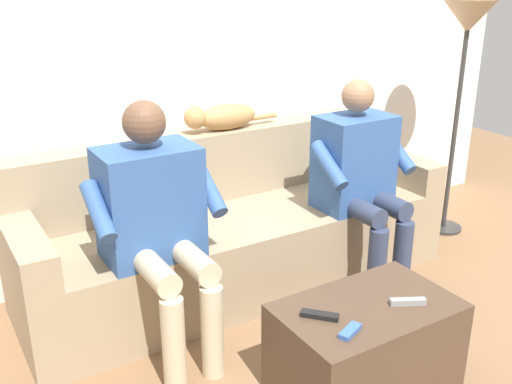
{
  "coord_description": "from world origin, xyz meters",
  "views": [
    {
      "loc": [
        1.47,
        2.49,
        1.68
      ],
      "look_at": [
        0.0,
        0.09,
        0.61
      ],
      "focal_mm": 41.58,
      "sensor_mm": 36.0,
      "label": 1
    }
  ],
  "objects_px": {
    "person_right_seated": "(155,215)",
    "remote_gray": "(408,302)",
    "remote_blue": "(350,331)",
    "person_left_seated": "(360,172)",
    "floor_lamp": "(467,34)",
    "cat_on_backrest": "(221,117)",
    "remote_black": "(320,315)",
    "couch": "(235,232)",
    "coffee_table": "(365,347)"
  },
  "relations": [
    {
      "from": "remote_gray",
      "to": "remote_blue",
      "type": "height_order",
      "value": "remote_gray"
    },
    {
      "from": "person_left_seated",
      "to": "person_right_seated",
      "type": "height_order",
      "value": "person_right_seated"
    },
    {
      "from": "remote_gray",
      "to": "remote_black",
      "type": "height_order",
      "value": "remote_gray"
    },
    {
      "from": "remote_blue",
      "to": "remote_gray",
      "type": "bearing_deg",
      "value": -16.39
    },
    {
      "from": "remote_black",
      "to": "remote_gray",
      "type": "bearing_deg",
      "value": 30.93
    },
    {
      "from": "couch",
      "to": "remote_black",
      "type": "height_order",
      "value": "couch"
    },
    {
      "from": "remote_gray",
      "to": "remote_blue",
      "type": "distance_m",
      "value": 0.33
    },
    {
      "from": "remote_gray",
      "to": "couch",
      "type": "bearing_deg",
      "value": -55.02
    },
    {
      "from": "cat_on_backrest",
      "to": "person_left_seated",
      "type": "bearing_deg",
      "value": 132.89
    },
    {
      "from": "person_right_seated",
      "to": "floor_lamp",
      "type": "height_order",
      "value": "floor_lamp"
    },
    {
      "from": "person_right_seated",
      "to": "floor_lamp",
      "type": "distance_m",
      "value": 2.26
    },
    {
      "from": "remote_gray",
      "to": "cat_on_backrest",
      "type": "bearing_deg",
      "value": -58.43
    },
    {
      "from": "remote_black",
      "to": "person_left_seated",
      "type": "bearing_deg",
      "value": 89.6
    },
    {
      "from": "couch",
      "to": "remote_gray",
      "type": "height_order",
      "value": "couch"
    },
    {
      "from": "person_right_seated",
      "to": "cat_on_backrest",
      "type": "distance_m",
      "value": 0.9
    },
    {
      "from": "person_right_seated",
      "to": "remote_blue",
      "type": "xyz_separation_m",
      "value": [
        -0.4,
        0.87,
        -0.24
      ]
    },
    {
      "from": "cat_on_backrest",
      "to": "remote_blue",
      "type": "distance_m",
      "value": 1.55
    },
    {
      "from": "remote_black",
      "to": "floor_lamp",
      "type": "xyz_separation_m",
      "value": [
        -1.79,
        -0.94,
        0.89
      ]
    },
    {
      "from": "person_left_seated",
      "to": "person_right_seated",
      "type": "relative_size",
      "value": 0.98
    },
    {
      "from": "coffee_table",
      "to": "couch",
      "type": "bearing_deg",
      "value": -90.0
    },
    {
      "from": "remote_black",
      "to": "coffee_table",
      "type": "bearing_deg",
      "value": 40.0
    },
    {
      "from": "floor_lamp",
      "to": "person_right_seated",
      "type": "bearing_deg",
      "value": 5.57
    },
    {
      "from": "remote_gray",
      "to": "person_left_seated",
      "type": "bearing_deg",
      "value": -90.07
    },
    {
      "from": "person_right_seated",
      "to": "remote_black",
      "type": "distance_m",
      "value": 0.85
    },
    {
      "from": "person_left_seated",
      "to": "remote_gray",
      "type": "distance_m",
      "value": 0.98
    },
    {
      "from": "person_left_seated",
      "to": "remote_gray",
      "type": "bearing_deg",
      "value": 61.74
    },
    {
      "from": "person_left_seated",
      "to": "remote_blue",
      "type": "relative_size",
      "value": 10.09
    },
    {
      "from": "remote_gray",
      "to": "remote_black",
      "type": "xyz_separation_m",
      "value": [
        0.36,
        -0.11,
        -0.0
      ]
    },
    {
      "from": "remote_black",
      "to": "remote_blue",
      "type": "xyz_separation_m",
      "value": [
        -0.03,
        0.15,
        -0.0
      ]
    },
    {
      "from": "remote_blue",
      "to": "person_left_seated",
      "type": "bearing_deg",
      "value": 25.6
    },
    {
      "from": "person_right_seated",
      "to": "remote_black",
      "type": "relative_size",
      "value": 7.78
    },
    {
      "from": "coffee_table",
      "to": "floor_lamp",
      "type": "bearing_deg",
      "value": -148.29
    },
    {
      "from": "couch",
      "to": "remote_gray",
      "type": "bearing_deg",
      "value": 96.8
    },
    {
      "from": "couch",
      "to": "remote_black",
      "type": "xyz_separation_m",
      "value": [
        0.22,
        1.07,
        0.11
      ]
    },
    {
      "from": "cat_on_backrest",
      "to": "floor_lamp",
      "type": "height_order",
      "value": "floor_lamp"
    },
    {
      "from": "person_left_seated",
      "to": "remote_black",
      "type": "distance_m",
      "value": 1.12
    },
    {
      "from": "floor_lamp",
      "to": "cat_on_backrest",
      "type": "bearing_deg",
      "value": -13.58
    },
    {
      "from": "person_left_seated",
      "to": "remote_gray",
      "type": "height_order",
      "value": "person_left_seated"
    },
    {
      "from": "couch",
      "to": "person_left_seated",
      "type": "distance_m",
      "value": 0.76
    },
    {
      "from": "cat_on_backrest",
      "to": "floor_lamp",
      "type": "xyz_separation_m",
      "value": [
        -1.51,
        0.36,
        0.4
      ]
    },
    {
      "from": "coffee_table",
      "to": "remote_gray",
      "type": "height_order",
      "value": "remote_gray"
    },
    {
      "from": "couch",
      "to": "person_left_seated",
      "type": "relative_size",
      "value": 2.09
    },
    {
      "from": "remote_gray",
      "to": "coffee_table",
      "type": "bearing_deg",
      "value": -1.28
    },
    {
      "from": "remote_black",
      "to": "floor_lamp",
      "type": "distance_m",
      "value": 2.21
    },
    {
      "from": "coffee_table",
      "to": "remote_gray",
      "type": "bearing_deg",
      "value": 150.53
    },
    {
      "from": "cat_on_backrest",
      "to": "coffee_table",
      "type": "bearing_deg",
      "value": 87.56
    },
    {
      "from": "remote_black",
      "to": "remote_blue",
      "type": "height_order",
      "value": "same"
    },
    {
      "from": "remote_black",
      "to": "couch",
      "type": "bearing_deg",
      "value": 125.98
    },
    {
      "from": "floor_lamp",
      "to": "remote_black",
      "type": "bearing_deg",
      "value": 27.67
    },
    {
      "from": "person_right_seated",
      "to": "remote_gray",
      "type": "xyz_separation_m",
      "value": [
        -0.73,
        0.84,
        -0.24
      ]
    }
  ]
}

